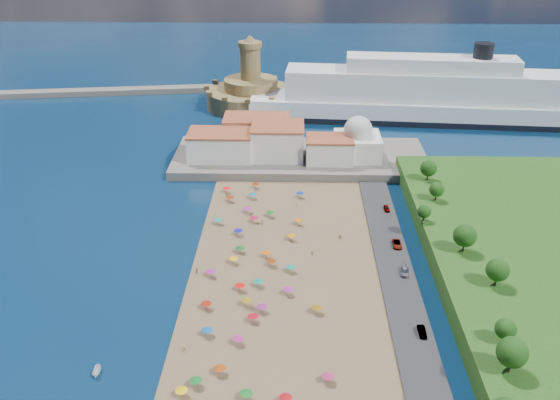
{
  "coord_description": "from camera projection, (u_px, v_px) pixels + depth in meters",
  "views": [
    {
      "loc": [
        8.14,
        -134.93,
        85.69
      ],
      "look_at": [
        4.0,
        25.0,
        8.0
      ],
      "focal_mm": 40.0,
      "sensor_mm": 36.0,
      "label": 1
    }
  ],
  "objects": [
    {
      "name": "domed_building",
      "position": [
        358.0,
        141.0,
        218.18
      ],
      "size": [
        16.0,
        16.0,
        15.0
      ],
      "color": "silver",
      "rests_on": "terrace"
    },
    {
      "name": "ground",
      "position": [
        262.0,
        271.0,
        158.95
      ],
      "size": [
        700.0,
        700.0,
        0.0
      ],
      "primitive_type": "plane",
      "color": "#071938",
      "rests_on": "ground"
    },
    {
      "name": "cruise_ship",
      "position": [
        429.0,
        98.0,
        262.89
      ],
      "size": [
        152.42,
        34.55,
        33.02
      ],
      "color": "black",
      "rests_on": "ground"
    },
    {
      "name": "terrace",
      "position": [
        300.0,
        158.0,
        223.71
      ],
      "size": [
        90.0,
        36.0,
        3.0
      ],
      "primitive_type": "cube",
      "color": "#59544C",
      "rests_on": "ground"
    },
    {
      "name": "waterfront_buildings",
      "position": [
        264.0,
        141.0,
        221.81
      ],
      "size": [
        57.0,
        29.0,
        11.0
      ],
      "color": "silver",
      "rests_on": "terrace"
    },
    {
      "name": "parked_cars",
      "position": [
        401.0,
        258.0,
        162.04
      ],
      "size": [
        2.52,
        63.48,
        1.39
      ],
      "color": "gray",
      "rests_on": "promenade"
    },
    {
      "name": "beachgoers",
      "position": [
        273.0,
        255.0,
        163.91
      ],
      "size": [
        38.26,
        92.18,
        1.89
      ],
      "color": "tan",
      "rests_on": "beach"
    },
    {
      "name": "hillside_trees",
      "position": [
        470.0,
        258.0,
        145.31
      ],
      "size": [
        15.71,
        106.2,
        7.5
      ],
      "color": "#382314",
      "rests_on": "hillside"
    },
    {
      "name": "breakwater",
      "position": [
        49.0,
        93.0,
        298.53
      ],
      "size": [
        199.03,
        34.77,
        2.6
      ],
      "primitive_type": "cube",
      "rotation": [
        0.0,
        0.0,
        0.14
      ],
      "color": "#59544C",
      "rests_on": "ground"
    },
    {
      "name": "beach_parasols",
      "position": [
        251.0,
        282.0,
        150.56
      ],
      "size": [
        31.36,
        118.68,
        2.2
      ],
      "color": "gray",
      "rests_on": "beach"
    },
    {
      "name": "jetty",
      "position": [
        246.0,
        126.0,
        255.83
      ],
      "size": [
        18.0,
        70.0,
        2.4
      ],
      "primitive_type": "cube",
      "color": "#59544C",
      "rests_on": "ground"
    },
    {
      "name": "fortress",
      "position": [
        251.0,
        93.0,
        280.41
      ],
      "size": [
        40.0,
        40.0,
        32.4
      ],
      "color": "olive",
      "rests_on": "ground"
    }
  ]
}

